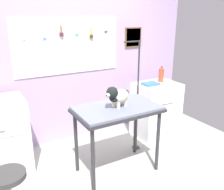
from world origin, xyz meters
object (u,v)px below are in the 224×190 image
at_px(grooming_table, 117,114).
at_px(stool, 9,186).
at_px(dog, 117,96).
at_px(soda_bottle, 161,75).
at_px(grooming_arm, 137,102).
at_px(cabinet_right, 156,109).

bearing_deg(grooming_table, stool, -164.00).
distance_m(grooming_table, stool, 1.37).
xyz_separation_m(grooming_table, stool, (-1.29, -0.37, -0.26)).
height_order(grooming_table, dog, dog).
bearing_deg(soda_bottle, grooming_table, -152.33).
distance_m(grooming_arm, cabinet_right, 0.68).
relative_size(dog, stool, 0.57).
xyz_separation_m(grooming_arm, soda_bottle, (0.68, 0.31, 0.24)).
bearing_deg(dog, soda_bottle, 28.03).
height_order(grooming_arm, stool, grooming_arm).
height_order(cabinet_right, soda_bottle, soda_bottle).
bearing_deg(grooming_arm, cabinet_right, 23.66).
distance_m(grooming_arm, soda_bottle, 0.79).
distance_m(cabinet_right, soda_bottle, 0.56).
xyz_separation_m(stool, soda_bottle, (2.49, 1.00, 0.46)).
distance_m(grooming_table, dog, 0.24).
xyz_separation_m(grooming_table, soda_bottle, (1.20, 0.63, 0.21)).
bearing_deg(grooming_table, dog, -124.92).
distance_m(dog, cabinet_right, 1.36).
relative_size(dog, cabinet_right, 0.42).
height_order(stool, soda_bottle, soda_bottle).
height_order(grooming_arm, dog, grooming_arm).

